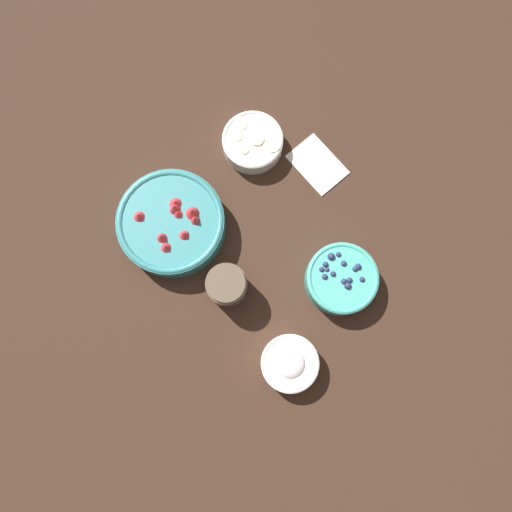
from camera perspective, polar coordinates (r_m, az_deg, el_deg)
ground_plane at (r=1.13m, az=3.63°, el=-2.30°), size 4.00×4.00×0.00m
bowl_strawberries at (r=1.13m, az=-9.62°, el=3.73°), size 0.24×0.24×0.09m
bowl_blueberries at (r=1.11m, az=9.72°, el=-2.60°), size 0.16×0.16×0.06m
bowl_bananas at (r=1.19m, az=-0.39°, el=12.89°), size 0.14×0.14×0.05m
bowl_cream at (r=1.09m, az=3.86°, el=-12.13°), size 0.12×0.12×0.06m
jar_chocolate at (r=1.09m, az=-3.31°, el=-3.43°), size 0.09×0.09×0.09m
napkin at (r=1.20m, az=7.04°, el=10.37°), size 0.14×0.10×0.01m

